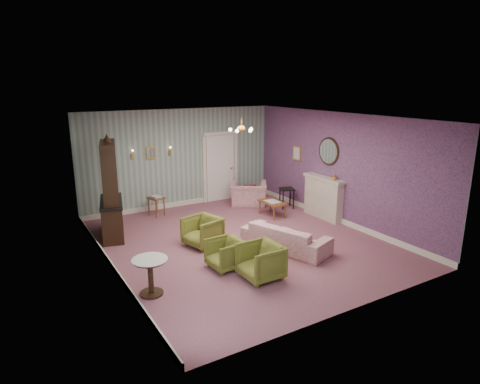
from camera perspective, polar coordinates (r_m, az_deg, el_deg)
floor at (r=9.83m, az=0.20°, el=-6.88°), size 7.00×7.00×0.00m
ceiling at (r=9.16m, az=0.21°, el=10.22°), size 7.00×7.00×0.00m
wall_back at (r=12.45m, az=-8.16°, el=4.59°), size 6.00×0.00×6.00m
wall_front at (r=6.76m, az=15.76°, el=-4.67°), size 6.00×0.00×6.00m
wall_left at (r=8.30m, az=-17.84°, el=-1.19°), size 0.00×7.00×7.00m
wall_right at (r=11.20m, az=13.49°, el=3.17°), size 0.00×7.00×7.00m
wall_right_floral at (r=11.19m, az=13.44°, el=3.16°), size 0.00×7.00×7.00m
door at (r=13.03m, az=-2.76°, el=3.53°), size 1.12×0.12×2.16m
olive_chair_a at (r=7.98m, az=2.86°, el=-9.31°), size 0.69×0.74×0.75m
olive_chair_b at (r=8.42m, az=-2.03°, el=-8.30°), size 0.64×0.68×0.67m
olive_chair_c at (r=9.54m, az=-5.19°, el=-5.23°), size 0.85×0.88×0.75m
sofa_chintz at (r=9.35m, az=6.32°, el=-5.59°), size 1.24×2.07×0.78m
wingback_chair at (r=12.59m, az=1.19°, el=0.27°), size 1.27×1.16×0.93m
dresser at (r=10.32m, az=-17.44°, el=0.61°), size 0.85×1.54×2.44m
fireplace at (r=11.59m, az=11.37°, el=-0.75°), size 0.30×1.40×1.16m
mantel_vase at (r=11.13m, az=12.83°, el=2.00°), size 0.15×0.15×0.15m
oval_mirror at (r=11.38m, az=12.07°, el=5.49°), size 0.04×0.76×0.84m
framed_print at (r=12.44m, az=7.82°, el=5.29°), size 0.04×0.34×0.42m
coffee_table at (r=11.65m, az=4.44°, el=-2.30°), size 0.47×0.83×0.43m
side_table_black at (r=12.40m, az=6.43°, el=-0.85°), size 0.51×0.51×0.60m
pedestal_table at (r=7.59m, az=-12.18°, el=-11.29°), size 0.76×0.76×0.68m
nesting_table at (r=11.86m, az=-11.41°, el=-1.83°), size 0.46×0.53×0.58m
gilt_mirror_back at (r=12.06m, az=-12.08°, el=5.28°), size 0.28×0.06×0.36m
sconce_left at (r=11.88m, az=-14.56°, el=4.99°), size 0.16×0.12×0.30m
sconce_right at (r=12.23m, az=-9.61°, el=5.53°), size 0.16×0.12×0.30m
chandelier at (r=9.18m, az=0.21°, el=8.54°), size 0.56×0.56×0.36m
burgundy_cushion at (r=12.44m, az=1.36°, el=0.15°), size 0.41×0.28×0.39m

